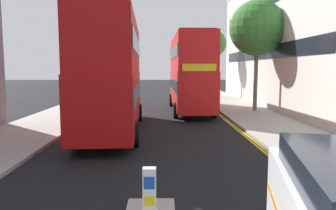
# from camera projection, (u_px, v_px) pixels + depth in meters

# --- Properties ---
(sidewalk_right) EXTENTS (4.00, 80.00, 0.14)m
(sidewalk_right) POSITION_uv_depth(u_px,v_px,m) (274.00, 125.00, 18.13)
(sidewalk_right) COLOR #9E9991
(sidewalk_right) RESTS_ON ground
(sidewalk_left) EXTENTS (4.00, 80.00, 0.14)m
(sidewalk_left) POSITION_uv_depth(u_px,v_px,m) (40.00, 126.00, 17.89)
(sidewalk_left) COLOR #9E9991
(sidewalk_left) RESTS_ON ground
(kerb_line_outer) EXTENTS (0.10, 56.00, 0.01)m
(kerb_line_outer) POSITION_uv_depth(u_px,v_px,m) (245.00, 134.00, 16.11)
(kerb_line_outer) COLOR yellow
(kerb_line_outer) RESTS_ON ground
(kerb_line_inner) EXTENTS (0.10, 56.00, 0.01)m
(kerb_line_inner) POSITION_uv_depth(u_px,v_px,m) (242.00, 134.00, 16.11)
(kerb_line_inner) COLOR yellow
(kerb_line_inner) RESTS_ON ground
(keep_left_bollard) EXTENTS (0.36, 0.28, 1.11)m
(keep_left_bollard) POSITION_uv_depth(u_px,v_px,m) (149.00, 196.00, 6.74)
(keep_left_bollard) COLOR silver
(keep_left_bollard) RESTS_ON traffic_island
(double_decker_bus_away) EXTENTS (3.15, 10.90, 5.64)m
(double_decker_bus_away) POSITION_uv_depth(u_px,v_px,m) (113.00, 73.00, 16.43)
(double_decker_bus_away) COLOR #B20F0F
(double_decker_bus_away) RESTS_ON ground
(double_decker_bus_oncoming) EXTENTS (2.93, 10.85, 5.64)m
(double_decker_bus_oncoming) POSITION_uv_depth(u_px,v_px,m) (190.00, 71.00, 24.34)
(double_decker_bus_oncoming) COLOR red
(double_decker_bus_oncoming) RESTS_ON ground
(street_tree_near) EXTENTS (3.98, 3.98, 7.97)m
(street_tree_near) POSITION_uv_depth(u_px,v_px,m) (257.00, 28.00, 23.30)
(street_tree_near) COLOR #6B6047
(street_tree_near) RESTS_ON sidewalk_right
(street_tree_mid) EXTENTS (2.95, 2.95, 7.27)m
(street_tree_mid) POSITION_uv_depth(u_px,v_px,m) (213.00, 45.00, 35.48)
(street_tree_mid) COLOR #6B6047
(street_tree_mid) RESTS_ON sidewalk_right
(townhouse_terrace_right) EXTENTS (10.08, 28.00, 11.78)m
(townhouse_terrace_right) POSITION_uv_depth(u_px,v_px,m) (318.00, 37.00, 27.49)
(townhouse_terrace_right) COLOR silver
(townhouse_terrace_right) RESTS_ON ground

